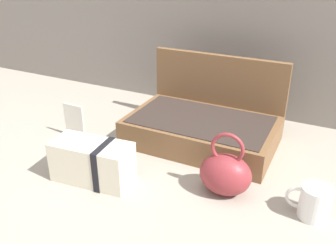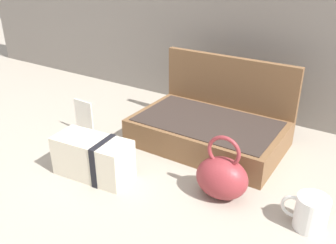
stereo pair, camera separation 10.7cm
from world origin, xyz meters
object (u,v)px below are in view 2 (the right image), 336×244
Objects in this scene: cream_toiletry_bag at (94,158)px; coffee_mug at (310,212)px; teal_pouch_handbag at (222,177)px; info_card_left at (84,117)px; open_suitcase at (211,126)px.

coffee_mug is at bearing 10.97° from cream_toiletry_bag.
info_card_left is at bearing 172.53° from teal_pouch_handbag.
info_card_left is at bearing 174.92° from coffee_mug.
open_suitcase is 3.90× the size of info_card_left.
teal_pouch_handbag is (0.17, -0.27, -0.00)m from open_suitcase.
teal_pouch_handbag is 1.47× the size of info_card_left.
teal_pouch_handbag is 0.62m from info_card_left.
info_card_left is at bearing 140.28° from cream_toiletry_bag.
coffee_mug is at bearing 1.04° from teal_pouch_handbag.
open_suitcase is at bearing 24.87° from info_card_left.
cream_toiletry_bag is at bearing -169.03° from coffee_mug.
open_suitcase is 0.49m from coffee_mug.
open_suitcase is at bearing 122.19° from teal_pouch_handbag.
cream_toiletry_bag reaches higher than coffee_mug.
open_suitcase is 2.66× the size of teal_pouch_handbag.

